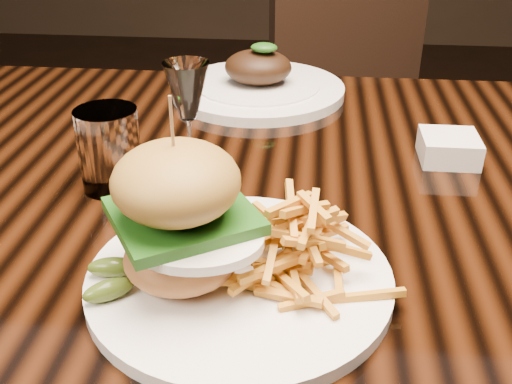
# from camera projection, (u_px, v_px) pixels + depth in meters

# --- Properties ---
(dining_table) EXTENTS (1.60, 0.90, 0.75)m
(dining_table) POSITION_uv_depth(u_px,v_px,m) (290.00, 227.00, 0.85)
(dining_table) COLOR black
(dining_table) RESTS_ON ground
(burger_plate) EXTENTS (0.31, 0.31, 0.21)m
(burger_plate) POSITION_uv_depth(u_px,v_px,m) (235.00, 239.00, 0.59)
(burger_plate) COLOR white
(burger_plate) RESTS_ON dining_table
(ramekin) EXTENTS (0.09, 0.09, 0.04)m
(ramekin) POSITION_uv_depth(u_px,v_px,m) (449.00, 148.00, 0.86)
(ramekin) COLOR white
(ramekin) RESTS_ON dining_table
(wine_glass) EXTENTS (0.06, 0.06, 0.16)m
(wine_glass) POSITION_uv_depth(u_px,v_px,m) (187.00, 96.00, 0.76)
(wine_glass) COLOR white
(wine_glass) RESTS_ON dining_table
(water_tumbler) EXTENTS (0.08, 0.08, 0.11)m
(water_tumbler) POSITION_uv_depth(u_px,v_px,m) (110.00, 149.00, 0.77)
(water_tumbler) COLOR white
(water_tumbler) RESTS_ON dining_table
(far_dish) EXTENTS (0.32, 0.32, 0.10)m
(far_dish) POSITION_uv_depth(u_px,v_px,m) (258.00, 85.00, 1.10)
(far_dish) COLOR white
(far_dish) RESTS_ON dining_table
(chair_far) EXTENTS (0.60, 0.61, 0.95)m
(chair_far) POSITION_uv_depth(u_px,v_px,m) (362.00, 101.00, 1.67)
(chair_far) COLOR black
(chair_far) RESTS_ON ground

